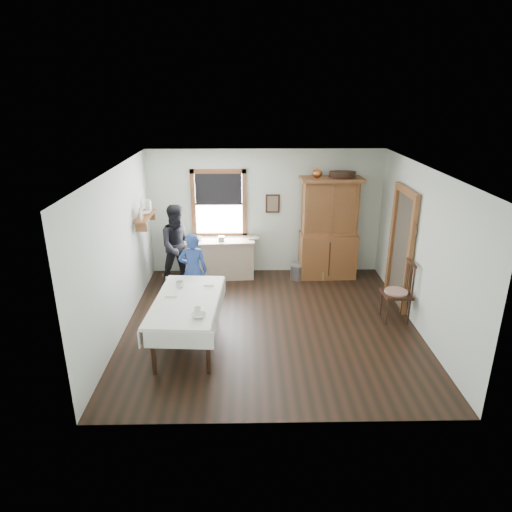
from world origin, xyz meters
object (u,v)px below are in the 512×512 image
Objects in this scene: figure_dark at (179,248)px; spindle_chair at (397,291)px; wicker_basket at (316,274)px; woman_blue at (193,273)px; dining_table at (188,321)px; pail at (297,272)px; china_hutch at (329,229)px; work_counter at (220,258)px.

spindle_chair is at bearing -42.56° from figure_dark.
woman_blue is (-2.48, -1.28, 0.56)m from wicker_basket.
figure_dark is (-0.45, 2.37, 0.40)m from dining_table.
spindle_chair is 2.45m from pail.
china_hutch is 3.16m from figure_dark.
pail is (1.67, -0.14, -0.26)m from work_counter.
china_hutch is (2.32, 0.00, 0.66)m from work_counter.
woman_blue is at bearing -148.63° from pail.
woman_blue is at bearing -109.50° from work_counter.
wicker_basket is (2.43, 2.61, -0.29)m from dining_table.
woman_blue reaches higher than wicker_basket.
spindle_chair is 3.47× the size of pail.
wicker_basket is (-0.25, -0.13, -0.98)m from china_hutch.
spindle_chair reaches higher than pail.
pail is at bearing -8.41° from work_counter.
spindle_chair reaches higher than dining_table.
wicker_basket is at bearing 118.98° from spindle_chair.
spindle_chair is 2.24m from wicker_basket.
china_hutch is at bearing -3.43° from work_counter.
wicker_basket is at bearing 2.45° from pail.
wicker_basket is 2.84m from woman_blue.
woman_blue is at bearing -89.07° from figure_dark.
work_counter reaches higher than pail.
spindle_chair is 0.83× the size of woman_blue.
china_hutch is 2.26m from spindle_chair.
woman_blue is (-0.05, 1.33, 0.28)m from dining_table.
spindle_chair reaches higher than wicker_basket.
dining_table reaches higher than wicker_basket.
figure_dark is (-0.80, -0.37, 0.36)m from work_counter.
pail is at bearing 52.05° from dining_table.
work_counter is 2.10m from wicker_basket.
china_hutch reaches higher than spindle_chair.
dining_table is at bearing -132.92° from wicker_basket.
work_counter is 2.76m from dining_table.
wicker_basket is 0.26× the size of woman_blue.
china_hutch reaches higher than woman_blue.
work_counter is 1.48m from woman_blue.
figure_dark is (-2.47, -0.23, 0.63)m from pail.
work_counter is 0.76× the size of dining_table.
figure_dark is (-3.13, -0.37, -0.29)m from china_hutch.
wicker_basket is at bearing 47.08° from dining_table.
woman_blue reaches higher than spindle_chair.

